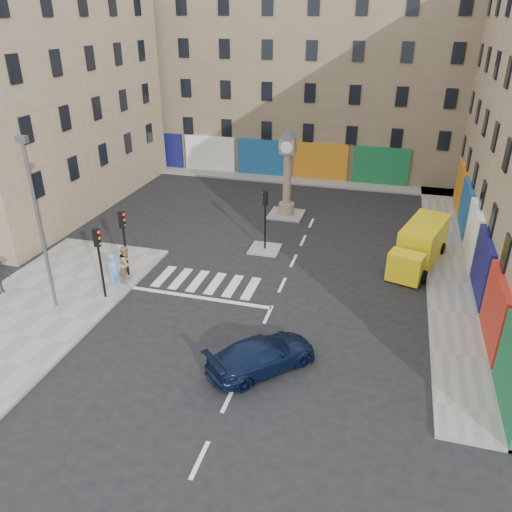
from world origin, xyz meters
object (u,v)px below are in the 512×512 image
at_px(traffic_light_island, 265,210).
at_px(lamp_post, 38,217).
at_px(clock_pillar, 287,167).
at_px(traffic_light_left_far, 124,233).
at_px(pedestrian_tan, 126,263).
at_px(pedestrian_blue, 115,271).
at_px(traffic_light_left_near, 99,252).
at_px(yellow_van, 420,245).
at_px(navy_sedan, 262,355).

relative_size(traffic_light_island, lamp_post, 0.45).
height_order(traffic_light_island, clock_pillar, clock_pillar).
bearing_deg(traffic_light_left_far, pedestrian_tan, -63.10).
bearing_deg(lamp_post, traffic_light_island, 48.29).
xyz_separation_m(traffic_light_island, lamp_post, (-8.20, -9.20, 2.20)).
height_order(traffic_light_left_far, pedestrian_tan, traffic_light_left_far).
relative_size(traffic_light_left_far, pedestrian_blue, 1.97).
bearing_deg(traffic_light_left_far, lamp_post, -116.57).
height_order(traffic_light_left_far, pedestrian_blue, traffic_light_left_far).
relative_size(traffic_light_left_near, yellow_van, 0.58).
relative_size(pedestrian_blue, pedestrian_tan, 0.95).
xyz_separation_m(traffic_light_left_far, clock_pillar, (6.30, 11.40, 0.93)).
height_order(traffic_light_left_near, lamp_post, lamp_post).
distance_m(traffic_light_left_near, lamp_post, 3.21).
distance_m(traffic_light_island, pedestrian_blue, 9.33).
relative_size(traffic_light_left_far, lamp_post, 0.45).
bearing_deg(lamp_post, traffic_light_left_near, 36.38).
height_order(traffic_light_island, pedestrian_blue, traffic_light_island).
xyz_separation_m(lamp_post, pedestrian_blue, (1.96, 2.42, -3.71)).
bearing_deg(navy_sedan, traffic_light_left_far, 11.10).
bearing_deg(traffic_light_island, navy_sedan, -75.93).
distance_m(traffic_light_left_near, traffic_light_island, 10.03).
height_order(traffic_light_left_near, clock_pillar, clock_pillar).
distance_m(traffic_light_left_far, pedestrian_tan, 1.59).
distance_m(navy_sedan, pedestrian_tan, 10.13).
height_order(clock_pillar, pedestrian_blue, clock_pillar).
bearing_deg(pedestrian_tan, traffic_light_left_far, 18.68).
height_order(traffic_light_left_near, traffic_light_island, traffic_light_left_near).
xyz_separation_m(lamp_post, yellow_van, (17.18, 9.98, -3.68)).
bearing_deg(pedestrian_blue, navy_sedan, -87.89).
relative_size(traffic_light_island, navy_sedan, 0.79).
relative_size(traffic_light_left_near, lamp_post, 0.45).
xyz_separation_m(clock_pillar, navy_sedan, (2.75, -16.95, -2.87)).
bearing_deg(pedestrian_blue, traffic_light_island, -15.55).
xyz_separation_m(traffic_light_left_far, traffic_light_island, (6.30, 5.40, -0.03)).
relative_size(clock_pillar, navy_sedan, 1.31).
bearing_deg(lamp_post, pedestrian_tan, 56.49).
xyz_separation_m(yellow_van, pedestrian_blue, (-15.22, -7.56, -0.03)).
relative_size(navy_sedan, pedestrian_tan, 2.35).
xyz_separation_m(traffic_light_left_near, clock_pillar, (6.30, 13.80, 0.93)).
height_order(clock_pillar, yellow_van, clock_pillar).
bearing_deg(clock_pillar, yellow_van, -30.15).
bearing_deg(traffic_light_left_far, pedestrian_blue, -87.35).
relative_size(clock_pillar, pedestrian_tan, 3.08).
bearing_deg(traffic_light_left_near, traffic_light_island, 51.07).
xyz_separation_m(traffic_light_left_near, navy_sedan, (9.05, -3.16, -1.94)).
xyz_separation_m(traffic_light_left_near, pedestrian_blue, (0.06, 1.02, -1.53)).
bearing_deg(lamp_post, pedestrian_blue, 50.94).
distance_m(yellow_van, pedestrian_tan, 16.44).
distance_m(lamp_post, navy_sedan, 11.83).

